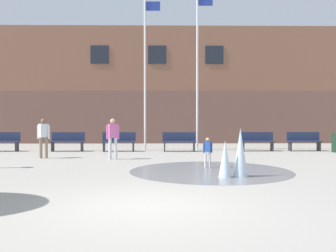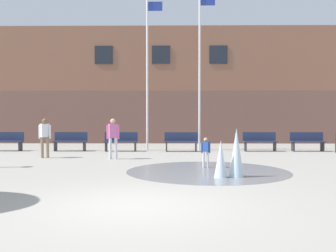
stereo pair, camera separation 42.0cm
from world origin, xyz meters
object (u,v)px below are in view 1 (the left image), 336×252
at_px(park_bench_under_right_flagpole, 179,141).
at_px(teen_by_trashcan, 43,135).
at_px(adult_near_bench, 113,135).
at_px(flagpole_right, 198,65).
at_px(park_bench_far_left, 3,141).
at_px(park_bench_left_of_flagpoles, 68,141).
at_px(flagpole_left, 146,67).
at_px(park_bench_far_right, 304,141).
at_px(park_bench_near_trashcan, 257,141).
at_px(child_in_fountain, 208,150).
at_px(park_bench_center, 119,141).

relative_size(park_bench_under_right_flagpole, teen_by_trashcan, 1.01).
bearing_deg(adult_near_bench, flagpole_right, -159.38).
distance_m(park_bench_far_left, teen_by_trashcan, 4.29).
bearing_deg(park_bench_far_left, park_bench_under_right_flagpole, -1.00).
bearing_deg(adult_near_bench, park_bench_left_of_flagpoles, -80.38).
relative_size(adult_near_bench, flagpole_left, 0.21).
distance_m(park_bench_far_left, park_bench_left_of_flagpoles, 3.10).
bearing_deg(park_bench_under_right_flagpole, adult_near_bench, -128.93).
distance_m(park_bench_far_left, park_bench_far_right, 14.51).
distance_m(park_bench_far_right, teen_by_trashcan, 12.04).
height_order(park_bench_left_of_flagpoles, teen_by_trashcan, teen_by_trashcan).
relative_size(park_bench_near_trashcan, flagpole_left, 0.21).
relative_size(child_in_fountain, flagpole_left, 0.13).
relative_size(park_bench_left_of_flagpoles, park_bench_far_right, 1.00).
bearing_deg(park_bench_near_trashcan, teen_by_trashcan, -161.49).
bearing_deg(park_bench_near_trashcan, adult_near_bench, -151.49).
distance_m(park_bench_near_trashcan, flagpole_left, 6.52).
xyz_separation_m(park_bench_center, park_bench_far_right, (8.95, 0.09, 0.00)).
bearing_deg(flagpole_left, park_bench_far_left, -176.08).
height_order(park_bench_far_right, adult_near_bench, adult_near_bench).
distance_m(park_bench_left_of_flagpoles, child_in_fountain, 8.53).
bearing_deg(flagpole_left, adult_near_bench, -105.48).
xyz_separation_m(child_in_fountain, flagpole_left, (-2.31, 6.50, 3.51)).
height_order(park_bench_near_trashcan, flagpole_left, flagpole_left).
bearing_deg(park_bench_left_of_flagpoles, park_bench_under_right_flagpole, -1.52).
height_order(park_bench_far_left, adult_near_bench, adult_near_bench).
distance_m(park_bench_under_right_flagpole, adult_near_bench, 4.39).
bearing_deg(child_in_fountain, park_bench_under_right_flagpole, 122.99).
xyz_separation_m(park_bench_far_left, park_bench_left_of_flagpoles, (3.10, -0.01, 0.00)).
height_order(park_bench_left_of_flagpoles, park_bench_center, same).
height_order(park_bench_center, teen_by_trashcan, teen_by_trashcan).
distance_m(park_bench_far_left, flagpole_left, 7.74).
relative_size(park_bench_near_trashcan, teen_by_trashcan, 1.01).
relative_size(park_bench_far_left, child_in_fountain, 1.62).
height_order(teen_by_trashcan, child_in_fountain, teen_by_trashcan).
distance_m(park_bench_center, adult_near_bench, 3.49).
bearing_deg(park_bench_center, child_in_fountain, -58.98).
xyz_separation_m(park_bench_near_trashcan, flagpole_left, (-5.41, 0.47, 3.61)).
distance_m(teen_by_trashcan, flagpole_right, 8.13).
bearing_deg(teen_by_trashcan, park_bench_center, -175.76).
height_order(park_bench_center, park_bench_near_trashcan, same).
relative_size(park_bench_center, teen_by_trashcan, 1.01).
bearing_deg(flagpole_left, park_bench_center, -156.45).
height_order(park_bench_far_left, park_bench_under_right_flagpole, same).
relative_size(park_bench_left_of_flagpoles, flagpole_right, 0.20).
height_order(park_bench_far_left, flagpole_left, flagpole_left).
bearing_deg(flagpole_right, park_bench_far_right, -5.14).
height_order(park_bench_left_of_flagpoles, adult_near_bench, adult_near_bench).
relative_size(park_bench_center, flagpole_left, 0.21).
distance_m(park_bench_under_right_flagpole, park_bench_near_trashcan, 3.78).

